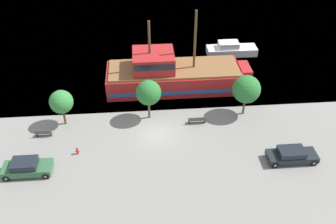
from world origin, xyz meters
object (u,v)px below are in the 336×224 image
(parked_car_curb_front, at_px, (27,167))
(bench_promenade_east, at_px, (197,120))
(fire_hydrant, at_px, (77,150))
(parked_car_curb_mid, at_px, (292,155))
(pirate_ship, at_px, (172,75))
(moored_boat_dockside, at_px, (231,50))
(bench_promenade_west, at_px, (43,133))

(parked_car_curb_front, xyz_separation_m, bench_promenade_east, (16.62, 6.06, -0.29))
(fire_hydrant, height_order, bench_promenade_east, bench_promenade_east)
(parked_car_curb_mid, distance_m, bench_promenade_east, 10.37)
(fire_hydrant, bearing_deg, pirate_ship, 47.65)
(moored_boat_dockside, relative_size, fire_hydrant, 9.09)
(parked_car_curb_mid, bearing_deg, fire_hydrant, 172.78)
(pirate_ship, relative_size, parked_car_curb_front, 3.95)
(moored_boat_dockside, relative_size, parked_car_curb_front, 1.58)
(parked_car_curb_front, xyz_separation_m, fire_hydrant, (4.29, 2.26, -0.33))
(moored_boat_dockside, bearing_deg, bench_promenade_west, -145.18)
(moored_boat_dockside, bearing_deg, parked_car_curb_front, -137.99)
(bench_promenade_east, bearing_deg, moored_boat_dockside, 65.25)
(moored_boat_dockside, xyz_separation_m, bench_promenade_west, (-23.13, -16.08, -0.29))
(pirate_ship, relative_size, parked_car_curb_mid, 3.69)
(pirate_ship, distance_m, fire_hydrant, 15.28)
(pirate_ship, distance_m, moored_boat_dockside, 12.01)
(pirate_ship, distance_m, bench_promenade_west, 16.36)
(parked_car_curb_front, bearing_deg, bench_promenade_west, 84.38)
(bench_promenade_west, bearing_deg, bench_promenade_east, 3.04)
(pirate_ship, bearing_deg, parked_car_curb_front, -137.12)
(bench_promenade_east, bearing_deg, pirate_ship, 105.53)
(bench_promenade_east, bearing_deg, fire_hydrant, -162.86)
(parked_car_curb_front, bearing_deg, pirate_ship, 42.88)
(parked_car_curb_mid, bearing_deg, bench_promenade_west, 167.14)
(moored_boat_dockside, relative_size, parked_car_curb_mid, 1.47)
(moored_boat_dockside, distance_m, fire_hydrant, 27.14)
(parked_car_curb_front, relative_size, parked_car_curb_mid, 0.93)
(pirate_ship, distance_m, parked_car_curb_mid, 17.25)
(fire_hydrant, relative_size, bench_promenade_west, 0.47)
(moored_boat_dockside, height_order, bench_promenade_west, moored_boat_dockside)
(pirate_ship, height_order, bench_promenade_west, pirate_ship)
(moored_boat_dockside, bearing_deg, parked_car_curb_mid, -86.98)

